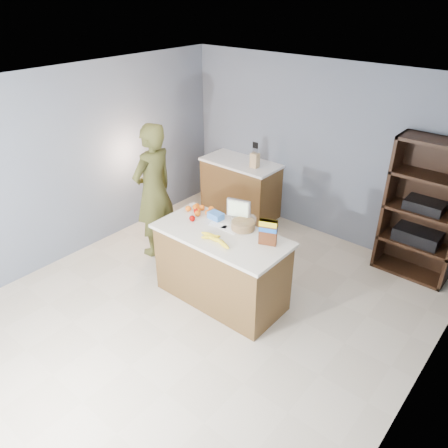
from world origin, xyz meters
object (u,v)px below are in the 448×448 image
Objects in this scene: person at (154,191)px; shelving_unit at (424,212)px; counter_peninsula at (221,269)px; cereal_box at (268,231)px; tv at (239,210)px.

shelving_unit is at bearing 118.20° from person.
cereal_box is at bearing 15.68° from counter_peninsula.
cereal_box reaches higher than tv.
cereal_box is at bearing 83.57° from person.
counter_peninsula is at bearing -127.11° from shelving_unit.
shelving_unit is at bearing 47.41° from tv.
person is at bearing 169.66° from counter_peninsula.
cereal_box is (0.55, -0.19, 0.01)m from tv.
counter_peninsula is at bearing 76.41° from person.
shelving_unit reaches higher than counter_peninsula.
shelving_unit is 0.98× the size of person.
counter_peninsula is 5.49× the size of cereal_box.
person reaches higher than cereal_box.
cereal_box is at bearing -19.32° from tv.
counter_peninsula is 5.53× the size of tv.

